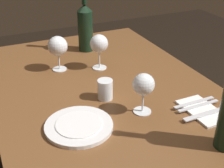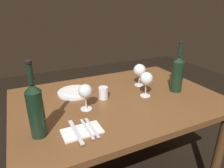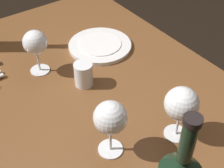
{
  "view_description": "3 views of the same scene",
  "coord_description": "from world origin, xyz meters",
  "px_view_note": "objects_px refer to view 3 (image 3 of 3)",
  "views": [
    {
      "loc": [
        1.07,
        -0.45,
        1.38
      ],
      "look_at": [
        0.09,
        -0.0,
        0.8
      ],
      "focal_mm": 50.33,
      "sensor_mm": 36.0,
      "label": 1
    },
    {
      "loc": [
        0.54,
        1.05,
        1.32
      ],
      "look_at": [
        0.05,
        0.01,
        0.85
      ],
      "focal_mm": 32.49,
      "sensor_mm": 36.0,
      "label": 2
    },
    {
      "loc": [
        -0.6,
        0.36,
        1.43
      ],
      "look_at": [
        -0.01,
        -0.07,
        0.79
      ],
      "focal_mm": 51.56,
      "sensor_mm": 36.0,
      "label": 3
    }
  ],
  "objects_px": {
    "wine_glass_right": "(181,105)",
    "water_tumbler": "(84,75)",
    "wine_glass_centre": "(35,43)",
    "dinner_plate": "(100,45)",
    "wine_glass_left": "(110,119)"
  },
  "relations": [
    {
      "from": "wine_glass_left",
      "to": "dinner_plate",
      "type": "height_order",
      "value": "wine_glass_left"
    },
    {
      "from": "water_tumbler",
      "to": "dinner_plate",
      "type": "relative_size",
      "value": 0.34
    },
    {
      "from": "wine_glass_left",
      "to": "wine_glass_right",
      "type": "relative_size",
      "value": 1.02
    },
    {
      "from": "wine_glass_left",
      "to": "wine_glass_right",
      "type": "height_order",
      "value": "wine_glass_left"
    },
    {
      "from": "water_tumbler",
      "to": "wine_glass_right",
      "type": "bearing_deg",
      "value": -164.4
    },
    {
      "from": "wine_glass_centre",
      "to": "dinner_plate",
      "type": "bearing_deg",
      "value": -90.82
    },
    {
      "from": "wine_glass_left",
      "to": "water_tumbler",
      "type": "bearing_deg",
      "value": -17.79
    },
    {
      "from": "wine_glass_right",
      "to": "wine_glass_centre",
      "type": "bearing_deg",
      "value": 20.47
    },
    {
      "from": "wine_glass_left",
      "to": "wine_glass_centre",
      "type": "distance_m",
      "value": 0.41
    },
    {
      "from": "wine_glass_centre",
      "to": "dinner_plate",
      "type": "distance_m",
      "value": 0.26
    },
    {
      "from": "wine_glass_centre",
      "to": "dinner_plate",
      "type": "xyz_separation_m",
      "value": [
        -0.0,
        -0.24,
        -0.1
      ]
    },
    {
      "from": "wine_glass_right",
      "to": "water_tumbler",
      "type": "bearing_deg",
      "value": 15.6
    },
    {
      "from": "water_tumbler",
      "to": "dinner_plate",
      "type": "distance_m",
      "value": 0.21
    },
    {
      "from": "water_tumbler",
      "to": "dinner_plate",
      "type": "height_order",
      "value": "water_tumbler"
    },
    {
      "from": "wine_glass_right",
      "to": "dinner_plate",
      "type": "distance_m",
      "value": 0.49
    }
  ]
}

